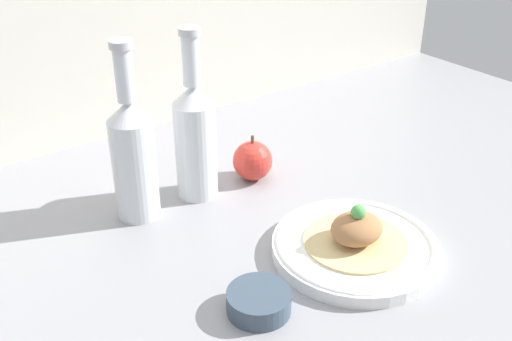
{
  "coord_description": "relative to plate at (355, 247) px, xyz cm",
  "views": [
    {
      "loc": [
        -50.44,
        -58.92,
        55.15
      ],
      "look_at": [
        -3.03,
        6.58,
        10.46
      ],
      "focal_mm": 42.0,
      "sensor_mm": 36.0,
      "label": 1
    }
  ],
  "objects": [
    {
      "name": "plated_food",
      "position": [
        0.0,
        0.0,
        2.77
      ],
      "size": [
        15.69,
        15.69,
        6.62
      ],
      "color": "#D6BC7F",
      "rests_on": "plate"
    },
    {
      "name": "ground_plane",
      "position": [
        -4.86,
        8.06,
        -3.27
      ],
      "size": [
        180.0,
        110.0,
        4.0
      ],
      "primitive_type": "cube",
      "color": "gray"
    },
    {
      "name": "cider_bottle_right",
      "position": [
        -10.05,
        29.28,
        10.06
      ],
      "size": [
        7.16,
        7.16,
        29.88
      ],
      "color": "silver",
      "rests_on": "ground_plane"
    },
    {
      "name": "cider_bottle_left",
      "position": [
        -21.51,
        29.28,
        10.06
      ],
      "size": [
        7.16,
        7.16,
        29.88
      ],
      "color": "silver",
      "rests_on": "ground_plane"
    },
    {
      "name": "dipping_bowl",
      "position": [
        -19.19,
        -1.61,
        0.24
      ],
      "size": [
        8.72,
        8.72,
        3.02
      ],
      "color": "#384756",
      "rests_on": "ground_plane"
    },
    {
      "name": "apple",
      "position": [
        0.97,
        27.96,
        2.4
      ],
      "size": [
        7.33,
        7.33,
        8.73
      ],
      "color": "red",
      "rests_on": "ground_plane"
    },
    {
      "name": "plate",
      "position": [
        0.0,
        0.0,
        0.0
      ],
      "size": [
        25.2,
        25.2,
        2.39
      ],
      "color": "white",
      "rests_on": "ground_plane"
    }
  ]
}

